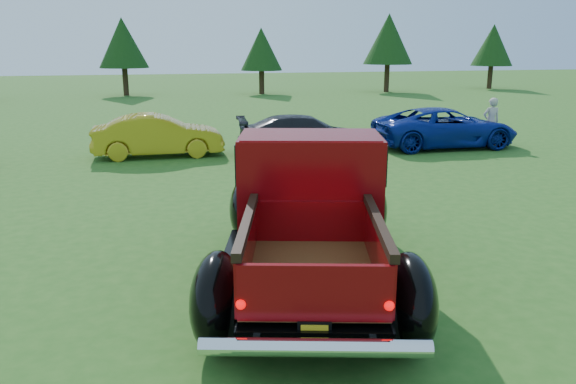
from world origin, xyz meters
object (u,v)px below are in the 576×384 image
at_px(tree_east, 388,39).
at_px(spectator, 491,122).
at_px(pickup_truck, 310,208).
at_px(show_car_grey, 305,135).
at_px(show_car_yellow, 158,135).
at_px(tree_mid_right, 261,49).
at_px(show_car_blue, 445,127).
at_px(tree_far_east, 493,45).
at_px(tree_mid_left, 123,43).

xyz_separation_m(tree_east, spectator, (-5.82, -21.55, -2.87)).
relative_size(pickup_truck, show_car_grey, 1.41).
distance_m(tree_east, show_car_yellow, 26.71).
bearing_deg(show_car_grey, show_car_yellow, 85.36).
relative_size(tree_mid_right, show_car_grey, 1.07).
height_order(show_car_yellow, show_car_blue, show_car_blue).
bearing_deg(show_car_blue, pickup_truck, 142.83).
height_order(show_car_grey, spectator, spectator).
relative_size(tree_mid_right, spectator, 2.80).
bearing_deg(tree_far_east, tree_east, -173.66).
bearing_deg(tree_east, tree_mid_left, 175.24).
distance_m(tree_mid_right, show_car_yellow, 22.69).
bearing_deg(pickup_truck, spectator, 60.42).
xyz_separation_m(show_car_yellow, show_car_grey, (4.33, -0.78, -0.03)).
bearing_deg(pickup_truck, tree_east, 79.61).
bearing_deg(tree_mid_left, tree_east, -4.76).
distance_m(tree_mid_right, show_car_blue, 22.13).
bearing_deg(tree_mid_left, show_car_yellow, -86.15).
distance_m(show_car_grey, spectator, 6.36).
xyz_separation_m(tree_east, show_car_grey, (-12.17, -21.56, -3.06)).
xyz_separation_m(show_car_yellow, spectator, (10.68, -0.77, 0.16)).
distance_m(tree_east, show_car_grey, 24.95).
bearing_deg(tree_mid_left, tree_mid_right, -6.34).
bearing_deg(tree_east, show_car_yellow, -128.45).
bearing_deg(show_car_yellow, tree_east, -37.95).
height_order(tree_east, show_car_blue, tree_east).
relative_size(tree_far_east, spectator, 3.05).
height_order(show_car_grey, show_car_blue, show_car_blue).
xyz_separation_m(tree_east, pickup_truck, (-14.62, -30.39, -2.69)).
distance_m(show_car_yellow, spectator, 10.71).
distance_m(show_car_blue, spectator, 1.61).
xyz_separation_m(tree_mid_right, show_car_blue, (1.58, -21.95, -2.33)).
bearing_deg(tree_mid_right, show_car_grey, -98.19).
bearing_deg(pickup_truck, show_car_blue, 66.44).
distance_m(show_car_yellow, show_car_blue, 9.11).
relative_size(pickup_truck, show_car_yellow, 1.53).
bearing_deg(tree_east, spectator, -105.12).
xyz_separation_m(tree_far_east, show_car_yellow, (-25.50, -21.78, -2.62)).
xyz_separation_m(tree_mid_left, spectator, (12.18, -23.05, -2.60)).
xyz_separation_m(tree_far_east, show_car_grey, (-21.17, -22.56, -2.65)).
bearing_deg(tree_far_east, tree_mid_left, 178.94).
height_order(tree_east, spectator, tree_east).
relative_size(tree_mid_left, show_car_grey, 1.22).
height_order(tree_mid_left, tree_mid_right, tree_mid_left).
relative_size(show_car_yellow, spectator, 2.42).
xyz_separation_m(tree_east, tree_far_east, (9.00, 1.00, -0.41)).
bearing_deg(spectator, tree_mid_left, -57.44).
height_order(tree_mid_left, show_car_grey, tree_mid_left).
relative_size(tree_mid_left, show_car_blue, 1.09).
relative_size(tree_east, pickup_truck, 0.93).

